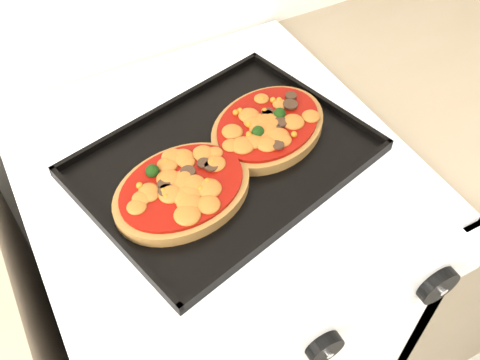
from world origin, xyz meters
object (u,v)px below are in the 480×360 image
pizza_left (182,189)px  baking_tray (225,158)px  pizza_right (268,125)px  stove (221,297)px

pizza_left → baking_tray: bearing=22.5°
baking_tray → pizza_right: bearing=-1.6°
pizza_left → stove: bearing=36.4°
pizza_left → pizza_right: same height
stove → pizza_right: bearing=-0.1°
pizza_right → baking_tray: bearing=-167.3°
stove → baking_tray: 0.47m
baking_tray → pizza_left: size_ratio=2.02×
stove → pizza_right: size_ratio=4.24×
pizza_right → pizza_left: bearing=-162.3°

